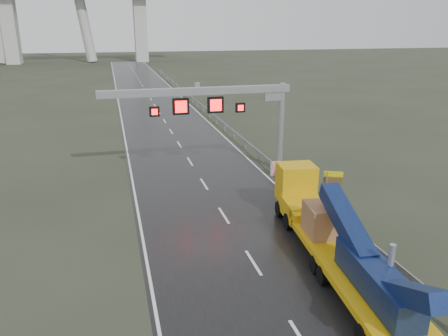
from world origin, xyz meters
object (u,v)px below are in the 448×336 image
object	(u,v)px
exit_sign_pair	(333,180)
striped_barrier	(275,169)
heavy_haul_truck	(333,235)
sign_gantry	(224,106)

from	to	relation	value
exit_sign_pair	striped_barrier	bearing A→B (deg)	130.49
heavy_haul_truck	exit_sign_pair	xyz separation A→B (m)	(3.96, 7.46, -0.02)
sign_gantry	striped_barrier	bearing A→B (deg)	-19.33
sign_gantry	exit_sign_pair	size ratio (longest dim) A/B	6.80
exit_sign_pair	heavy_haul_truck	bearing A→B (deg)	-93.94
heavy_haul_truck	sign_gantry	bearing A→B (deg)	102.51
exit_sign_pair	striped_barrier	size ratio (longest dim) A/B	1.92
sign_gantry	heavy_haul_truck	xyz separation A→B (m)	(1.74, -14.92, -4.06)
sign_gantry	striped_barrier	world-z (taller)	sign_gantry
sign_gantry	heavy_haul_truck	size ratio (longest dim) A/B	0.87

